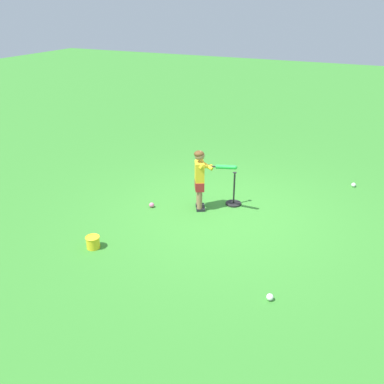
% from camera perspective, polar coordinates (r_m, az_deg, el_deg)
% --- Properties ---
extents(ground_plane, '(40.00, 40.00, 0.00)m').
position_cam_1_polar(ground_plane, '(7.25, 4.51, -3.15)').
color(ground_plane, '#38842D').
extents(child_batter, '(0.78, 0.33, 1.08)m').
position_cam_1_polar(child_batter, '(7.17, 1.26, 2.34)').
color(child_batter, '#232328').
rests_on(child_batter, ground).
extents(play_ball_behind_batter, '(0.09, 0.09, 0.09)m').
position_cam_1_polar(play_ball_behind_batter, '(8.88, 21.05, 0.91)').
color(play_ball_behind_batter, white).
rests_on(play_ball_behind_batter, ground).
extents(play_ball_near_batter, '(0.09, 0.09, 0.09)m').
position_cam_1_polar(play_ball_near_batter, '(7.51, -5.49, -1.76)').
color(play_ball_near_batter, pink).
rests_on(play_ball_near_batter, ground).
extents(play_ball_far_right, '(0.09, 0.09, 0.09)m').
position_cam_1_polar(play_ball_far_right, '(5.42, 10.52, -13.83)').
color(play_ball_far_right, white).
rests_on(play_ball_far_right, ground).
extents(batting_tee, '(0.28, 0.28, 0.62)m').
position_cam_1_polar(batting_tee, '(7.59, 5.66, -0.96)').
color(batting_tee, black).
rests_on(batting_tee, ground).
extents(toy_bucket, '(0.22, 0.22, 0.19)m').
position_cam_1_polar(toy_bucket, '(6.45, -13.28, -6.61)').
color(toy_bucket, yellow).
rests_on(toy_bucket, ground).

